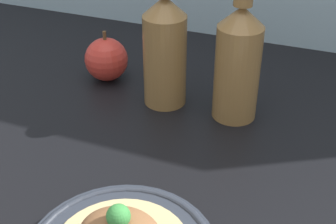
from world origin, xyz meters
The scene contains 4 objects.
ground_plane centered at (0.00, 0.00, -2.00)cm, with size 180.00×110.00×4.00cm, color black.
cider_bottle_left centered at (-5.35, 19.68, 10.57)cm, with size 7.41×7.41×27.28cm.
cider_bottle_right centered at (7.21, 19.68, 10.57)cm, with size 7.41×7.41×27.28cm.
apple centered at (-18.88, 23.51, 4.13)cm, with size 8.25×8.25×9.82cm.
Camera 1 is at (21.47, -47.16, 42.85)cm, focal length 50.00 mm.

